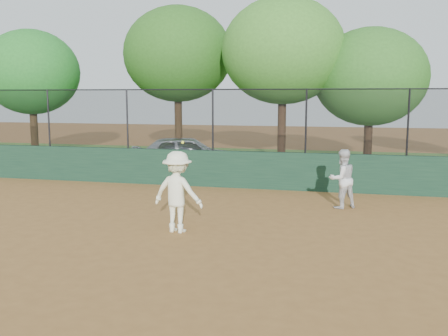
% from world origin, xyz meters
% --- Properties ---
extents(ground, '(80.00, 80.00, 0.00)m').
position_xyz_m(ground, '(0.00, 0.00, 0.00)').
color(ground, '#905F2E').
rests_on(ground, ground).
extents(back_wall, '(26.00, 0.20, 1.20)m').
position_xyz_m(back_wall, '(0.00, 6.00, 0.60)').
color(back_wall, '#1B3D28').
rests_on(back_wall, ground).
extents(grass_strip, '(36.00, 12.00, 0.01)m').
position_xyz_m(grass_strip, '(0.00, 12.00, 0.00)').
color(grass_strip, '#305B1C').
rests_on(grass_strip, ground).
extents(parked_car, '(4.64, 3.03, 1.47)m').
position_xyz_m(parked_car, '(-2.21, 8.55, 0.73)').
color(parked_car, '#B6BCC0').
rests_on(parked_car, ground).
extents(player_second, '(0.97, 0.92, 1.58)m').
position_xyz_m(player_second, '(3.66, 3.75, 0.79)').
color(player_second, silver).
rests_on(player_second, ground).
extents(player_main, '(1.25, 0.84, 2.04)m').
position_xyz_m(player_main, '(0.18, 0.47, 0.89)').
color(player_main, white).
rests_on(player_main, ground).
extents(fence_assembly, '(26.00, 0.06, 2.00)m').
position_xyz_m(fence_assembly, '(-0.03, 6.00, 2.24)').
color(fence_assembly, black).
rests_on(fence_assembly, back_wall).
extents(tree_0, '(4.49, 4.08, 5.99)m').
position_xyz_m(tree_0, '(-10.45, 10.86, 4.04)').
color(tree_0, '#473019').
rests_on(tree_0, ground).
extents(tree_1, '(5.17, 4.70, 7.15)m').
position_xyz_m(tree_1, '(-4.10, 13.09, 4.91)').
color(tree_1, '#412A16').
rests_on(tree_1, ground).
extents(tree_2, '(5.17, 4.70, 7.08)m').
position_xyz_m(tree_2, '(1.05, 11.61, 4.83)').
color(tree_2, '#422817').
rests_on(tree_2, ground).
extents(tree_3, '(4.70, 4.27, 5.78)m').
position_xyz_m(tree_3, '(4.64, 12.12, 3.75)').
color(tree_3, '#372112').
rests_on(tree_3, ground).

